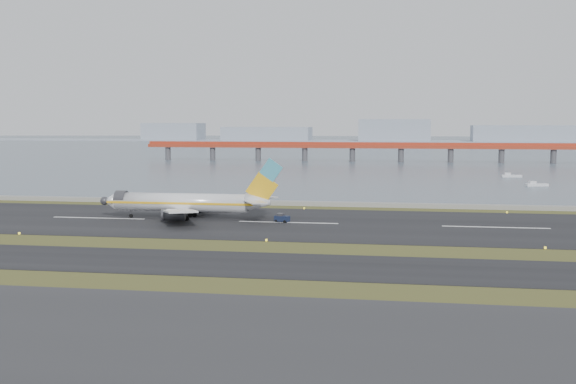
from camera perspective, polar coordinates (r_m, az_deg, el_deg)
name	(u,v)px	position (r m, az deg, el deg)	size (l,w,h in m)	color
ground	(257,249)	(114.51, -2.45, -4.55)	(1000.00, 1000.00, 0.00)	#354217
apron_strip	(121,364)	(63.28, -13.02, -13.12)	(1000.00, 50.00, 0.10)	#2A2A2C
taxiway_strip	(240,264)	(102.99, -3.83, -5.68)	(1000.00, 18.00, 0.10)	black
runway_strip	(288,223)	(143.62, 0.02, -2.44)	(1000.00, 45.00, 0.10)	black
seawall	(309,204)	(172.99, 1.64, -0.92)	(1000.00, 2.50, 1.00)	gray
bay_water	(378,147)	(571.11, 7.11, 3.57)	(1400.00, 800.00, 1.30)	#475565
red_pier	(401,147)	(360.52, 8.92, 3.51)	(260.00, 5.00, 10.20)	#AB341D
far_shoreline	(398,135)	(730.48, 8.70, 4.46)	(1400.00, 80.00, 60.50)	#97A2B2
airliner	(188,203)	(149.97, -7.88, -0.84)	(38.52, 32.89, 12.80)	white
pushback_tug	(282,218)	(144.25, -0.49, -2.07)	(3.21, 2.39, 1.83)	#141D38
workboat_near	(536,185)	(236.71, 19.00, 0.55)	(7.20, 3.92, 1.67)	white
workboat_far	(511,176)	(272.04, 17.22, 1.23)	(6.87, 2.23, 1.66)	white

